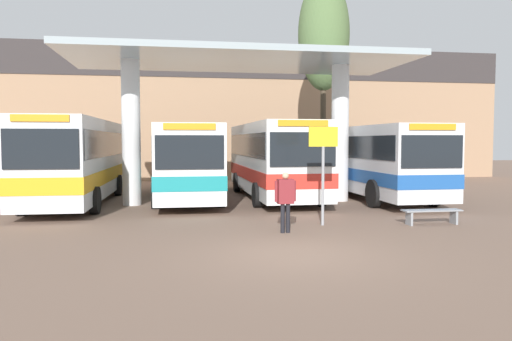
{
  "coord_description": "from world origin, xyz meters",
  "views": [
    {
      "loc": [
        -2.65,
        -10.87,
        2.57
      ],
      "look_at": [
        0.0,
        5.29,
        1.6
      ],
      "focal_mm": 35.0,
      "sensor_mm": 36.0,
      "label": 1
    }
  ],
  "objects_px": {
    "info_sign_platform": "(323,155)",
    "poplar_tree_behind_left": "(324,35)",
    "transit_bus_center_bay": "(186,158)",
    "pedestrian_waiting": "(285,196)",
    "transit_bus_left_bay": "(78,158)",
    "transit_bus_right_bay": "(273,157)",
    "transit_bus_far_right_bay": "(371,158)",
    "waiting_bench_near_pillar": "(432,213)",
    "parked_car_street": "(385,165)"
  },
  "relations": [
    {
      "from": "transit_bus_left_bay",
      "to": "parked_car_street",
      "type": "bearing_deg",
      "value": -154.81
    },
    {
      "from": "waiting_bench_near_pillar",
      "to": "pedestrian_waiting",
      "type": "bearing_deg",
      "value": -172.62
    },
    {
      "from": "transit_bus_center_bay",
      "to": "info_sign_platform",
      "type": "relative_size",
      "value": 3.95
    },
    {
      "from": "transit_bus_far_right_bay",
      "to": "waiting_bench_near_pillar",
      "type": "height_order",
      "value": "transit_bus_far_right_bay"
    },
    {
      "from": "transit_bus_right_bay",
      "to": "info_sign_platform",
      "type": "xyz_separation_m",
      "value": [
        0.04,
        -7.52,
        0.29
      ]
    },
    {
      "from": "info_sign_platform",
      "to": "poplar_tree_behind_left",
      "type": "height_order",
      "value": "poplar_tree_behind_left"
    },
    {
      "from": "transit_bus_right_bay",
      "to": "transit_bus_far_right_bay",
      "type": "height_order",
      "value": "transit_bus_right_bay"
    },
    {
      "from": "transit_bus_right_bay",
      "to": "pedestrian_waiting",
      "type": "xyz_separation_m",
      "value": [
        -1.36,
        -8.56,
        -0.81
      ]
    },
    {
      "from": "poplar_tree_behind_left",
      "to": "parked_car_street",
      "type": "distance_m",
      "value": 9.19
    },
    {
      "from": "info_sign_platform",
      "to": "transit_bus_right_bay",
      "type": "bearing_deg",
      "value": 90.31
    },
    {
      "from": "pedestrian_waiting",
      "to": "parked_car_street",
      "type": "height_order",
      "value": "parked_car_street"
    },
    {
      "from": "transit_bus_center_bay",
      "to": "parked_car_street",
      "type": "xyz_separation_m",
      "value": [
        12.17,
        5.92,
        -0.71
      ]
    },
    {
      "from": "transit_bus_right_bay",
      "to": "info_sign_platform",
      "type": "height_order",
      "value": "transit_bus_right_bay"
    },
    {
      "from": "waiting_bench_near_pillar",
      "to": "info_sign_platform",
      "type": "xyz_separation_m",
      "value": [
        -3.35,
        0.42,
        1.79
      ]
    },
    {
      "from": "waiting_bench_near_pillar",
      "to": "info_sign_platform",
      "type": "bearing_deg",
      "value": 172.81
    },
    {
      "from": "transit_bus_center_bay",
      "to": "transit_bus_far_right_bay",
      "type": "xyz_separation_m",
      "value": [
        8.24,
        -1.4,
        0.01
      ]
    },
    {
      "from": "poplar_tree_behind_left",
      "to": "parked_car_street",
      "type": "height_order",
      "value": "poplar_tree_behind_left"
    },
    {
      "from": "transit_bus_far_right_bay",
      "to": "transit_bus_center_bay",
      "type": "bearing_deg",
      "value": -9.91
    },
    {
      "from": "pedestrian_waiting",
      "to": "info_sign_platform",
      "type": "bearing_deg",
      "value": 30.74
    },
    {
      "from": "info_sign_platform",
      "to": "parked_car_street",
      "type": "relative_size",
      "value": 0.66
    },
    {
      "from": "info_sign_platform",
      "to": "poplar_tree_behind_left",
      "type": "bearing_deg",
      "value": 73.11
    },
    {
      "from": "transit_bus_far_right_bay",
      "to": "parked_car_street",
      "type": "xyz_separation_m",
      "value": [
        3.92,
        7.32,
        -0.72
      ]
    },
    {
      "from": "parked_car_street",
      "to": "transit_bus_center_bay",
      "type": "bearing_deg",
      "value": -157.53
    },
    {
      "from": "transit_bus_left_bay",
      "to": "poplar_tree_behind_left",
      "type": "distance_m",
      "value": 13.85
    },
    {
      "from": "waiting_bench_near_pillar",
      "to": "info_sign_platform",
      "type": "relative_size",
      "value": 0.62
    },
    {
      "from": "transit_bus_left_bay",
      "to": "waiting_bench_near_pillar",
      "type": "xyz_separation_m",
      "value": [
        11.72,
        -7.17,
        -1.54
      ]
    },
    {
      "from": "transit_bus_right_bay",
      "to": "pedestrian_waiting",
      "type": "distance_m",
      "value": 8.7
    },
    {
      "from": "transit_bus_left_bay",
      "to": "pedestrian_waiting",
      "type": "height_order",
      "value": "transit_bus_left_bay"
    },
    {
      "from": "transit_bus_center_bay",
      "to": "parked_car_street",
      "type": "distance_m",
      "value": 13.55
    },
    {
      "from": "transit_bus_far_right_bay",
      "to": "waiting_bench_near_pillar",
      "type": "bearing_deg",
      "value": 82.1
    },
    {
      "from": "transit_bus_center_bay",
      "to": "parked_car_street",
      "type": "bearing_deg",
      "value": -153.84
    },
    {
      "from": "transit_bus_left_bay",
      "to": "info_sign_platform",
      "type": "relative_size",
      "value": 3.53
    },
    {
      "from": "transit_bus_center_bay",
      "to": "transit_bus_right_bay",
      "type": "bearing_deg",
      "value": 169.49
    },
    {
      "from": "transit_bus_left_bay",
      "to": "pedestrian_waiting",
      "type": "bearing_deg",
      "value": 132.94
    },
    {
      "from": "transit_bus_far_right_bay",
      "to": "poplar_tree_behind_left",
      "type": "relative_size",
      "value": 0.98
    },
    {
      "from": "transit_bus_left_bay",
      "to": "transit_bus_far_right_bay",
      "type": "height_order",
      "value": "transit_bus_left_bay"
    },
    {
      "from": "transit_bus_right_bay",
      "to": "transit_bus_far_right_bay",
      "type": "xyz_separation_m",
      "value": [
        4.37,
        -0.67,
        -0.05
      ]
    },
    {
      "from": "transit_bus_right_bay",
      "to": "poplar_tree_behind_left",
      "type": "relative_size",
      "value": 0.94
    },
    {
      "from": "transit_bus_far_right_bay",
      "to": "waiting_bench_near_pillar",
      "type": "relative_size",
      "value": 5.88
    },
    {
      "from": "info_sign_platform",
      "to": "pedestrian_waiting",
      "type": "bearing_deg",
      "value": -143.47
    },
    {
      "from": "transit_bus_right_bay",
      "to": "waiting_bench_near_pillar",
      "type": "height_order",
      "value": "transit_bus_right_bay"
    },
    {
      "from": "transit_bus_center_bay",
      "to": "pedestrian_waiting",
      "type": "relative_size",
      "value": 6.98
    },
    {
      "from": "transit_bus_right_bay",
      "to": "info_sign_platform",
      "type": "distance_m",
      "value": 7.53
    },
    {
      "from": "transit_bus_right_bay",
      "to": "pedestrian_waiting",
      "type": "relative_size",
      "value": 6.12
    },
    {
      "from": "transit_bus_left_bay",
      "to": "parked_car_street",
      "type": "distance_m",
      "value": 18.22
    },
    {
      "from": "transit_bus_right_bay",
      "to": "waiting_bench_near_pillar",
      "type": "relative_size",
      "value": 5.62
    },
    {
      "from": "transit_bus_far_right_bay",
      "to": "transit_bus_left_bay",
      "type": "bearing_deg",
      "value": 0.2
    },
    {
      "from": "transit_bus_left_bay",
      "to": "transit_bus_right_bay",
      "type": "xyz_separation_m",
      "value": [
        8.33,
        0.77,
        -0.04
      ]
    },
    {
      "from": "transit_bus_left_bay",
      "to": "waiting_bench_near_pillar",
      "type": "bearing_deg",
      "value": 149.65
    },
    {
      "from": "transit_bus_left_bay",
      "to": "waiting_bench_near_pillar",
      "type": "height_order",
      "value": "transit_bus_left_bay"
    }
  ]
}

